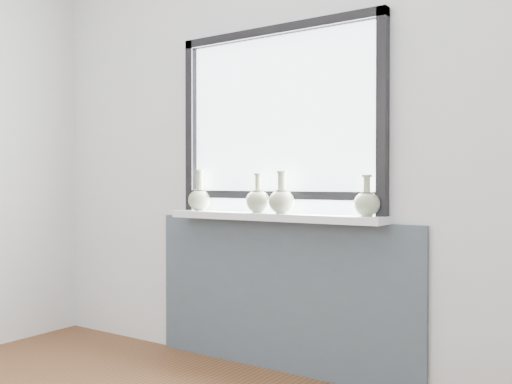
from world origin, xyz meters
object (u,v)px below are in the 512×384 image
Objects in this scene: windowsill at (272,217)px; vase_d at (367,202)px; vase_a at (200,198)px; vase_c at (282,200)px; vase_b at (258,200)px.

vase_d is at bearing 0.58° from windowsill.
windowsill is 6.29× the size of vase_d.
vase_a reaches higher than vase_d.
windowsill is 0.12m from vase_c.
vase_a reaches higher than vase_c.
vase_c is (0.16, -0.01, 0.01)m from vase_b.
vase_c is at bearing -3.61° from vase_b.
vase_a reaches higher than windowsill.
vase_c is at bearing -12.11° from windowsill.
vase_c is at bearing -2.31° from vase_a.
vase_a is at bearing 179.05° from windowsill.
vase_d reaches higher than windowsill.
vase_a reaches higher than vase_b.
windowsill is 0.57m from vase_d.
vase_a is (-0.53, 0.01, 0.10)m from windowsill.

